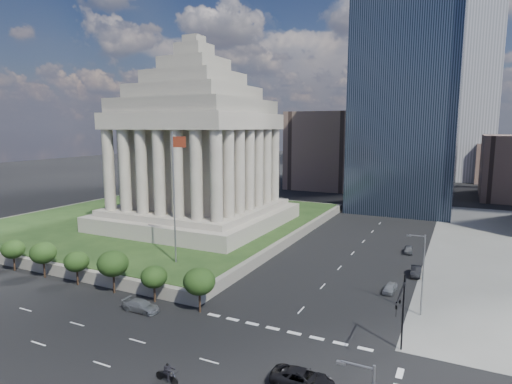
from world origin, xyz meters
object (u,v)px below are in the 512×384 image
Objects in this scene: traffic_signal_ne at (401,308)px; motorcycle_trail at (167,372)px; war_memorial at (196,133)px; parked_sedan_mid at (416,271)px; parked_sedan_near at (390,288)px; pickup_truck at (302,379)px; parked_sedan_far at (408,250)px; street_lamp_north at (422,270)px; suv_grey at (141,306)px; flagpole at (175,191)px.

traffic_signal_ne is 3.18× the size of motorcycle_trail.
war_memorial is 50.70m from parked_sedan_mid.
traffic_signal_ne is 18.11m from parked_sedan_near.
traffic_signal_ne reaches higher than pickup_truck.
pickup_truck is at bearing -47.34° from war_memorial.
parked_sedan_mid is 1.16× the size of parked_sedan_far.
parked_sedan_far is (-4.33, 26.59, -5.03)m from street_lamp_north.
suv_grey is at bearing -155.70° from street_lamp_north.
pickup_truck is at bearing -128.42° from traffic_signal_ne.
war_memorial is at bearing -179.59° from parked_sedan_far.
traffic_signal_ne is 38.33m from parked_sedan_far.
pickup_truck reaches higher than suv_grey.
street_lamp_north is at bearing -48.84° from parked_sedan_near.
war_memorial is at bearing 23.53° from suv_grey.
traffic_signal_ne is 1.64× the size of suv_grey.
war_memorial is at bearing 125.27° from motorcycle_trail.
parked_sedan_near is (26.68, 19.85, -0.08)m from suv_grey.
pickup_truck is (27.44, -18.99, -12.33)m from flagpole.
parked_sedan_far is at bearing -7.60° from pickup_truck.
traffic_signal_ne reaches higher than motorcycle_trail.
street_lamp_north is 2.72× the size of parked_sedan_near.
parked_sedan_near is (3.39, 25.85, -0.16)m from pickup_truck.
motorcycle_trail is at bearing -131.32° from suv_grey.
traffic_signal_ne is 26.19m from parked_sedan_mid.
suv_grey reaches higher than parked_sedan_far.
flagpole is 4.61× the size of parked_sedan_mid.
traffic_signal_ne is at bearing -16.71° from flagpole.
flagpole is 18.44m from suv_grey.
flagpole reaches higher than motorcycle_trail.
suv_grey is (-30.18, -2.70, -4.54)m from traffic_signal_ne.
motorcycle_trail is at bearing 109.00° from pickup_truck.
flagpole is 38.78m from parked_sedan_mid.
motorcycle_trail is at bearing -59.10° from war_memorial.
motorcycle_trail reaches higher than parked_sedan_far.
flagpole is (12.17, -24.00, -8.29)m from war_memorial.
motorcycle_trail is at bearing -110.20° from parked_sedan_far.
parked_sedan_near is 8.97m from parked_sedan_mid.
motorcycle_trail is (-18.02, -13.28, -4.31)m from traffic_signal_ne.
pickup_truck is at bearing -92.79° from parked_sedan_near.
war_memorial reaches higher than traffic_signal_ne.
pickup_truck is 34.96m from parked_sedan_mid.
war_memorial is at bearing 143.58° from traffic_signal_ne.
motorcycle_trail reaches higher than pickup_truck.
traffic_signal_ne is at bearing -91.23° from parked_sedan_mid.
motorcycle_trail is (-17.02, -39.05, 0.22)m from parked_sedan_mid.
street_lamp_north is at bearing 56.90° from motorcycle_trail.
parked_sedan_near is at bearing -53.62° from suv_grey.
flagpole is 35.58m from pickup_truck.
war_memorial is 4.88× the size of traffic_signal_ne.
traffic_signal_ne is at bearing -89.09° from parked_sedan_far.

